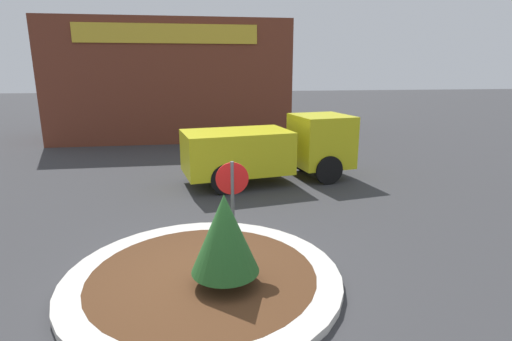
# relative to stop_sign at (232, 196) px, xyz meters

# --- Properties ---
(ground_plane) EXTENTS (120.00, 120.00, 0.00)m
(ground_plane) POSITION_rel_stop_sign_xyz_m (-0.61, -0.53, -1.45)
(ground_plane) COLOR #38383A
(traffic_island) EXTENTS (5.05, 5.05, 0.16)m
(traffic_island) POSITION_rel_stop_sign_xyz_m (-0.61, -0.53, -1.38)
(traffic_island) COLOR beige
(traffic_island) RESTS_ON ground_plane
(stop_sign) EXTENTS (0.62, 0.07, 2.13)m
(stop_sign) POSITION_rel_stop_sign_xyz_m (0.00, 0.00, 0.00)
(stop_sign) COLOR #4C4C51
(stop_sign) RESTS_ON ground_plane
(island_shrub) EXTENTS (1.18, 1.18, 1.64)m
(island_shrub) POSITION_rel_stop_sign_xyz_m (-0.23, -0.93, -0.35)
(island_shrub) COLOR brown
(island_shrub) RESTS_ON traffic_island
(utility_truck) EXTENTS (6.00, 2.95, 2.22)m
(utility_truck) POSITION_rel_stop_sign_xyz_m (1.88, 5.89, -0.28)
(utility_truck) COLOR gold
(utility_truck) RESTS_ON ground_plane
(storefront_building) EXTENTS (12.42, 6.07, 6.21)m
(storefront_building) POSITION_rel_stop_sign_xyz_m (-1.82, 16.34, 1.65)
(storefront_building) COLOR brown
(storefront_building) RESTS_ON ground_plane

